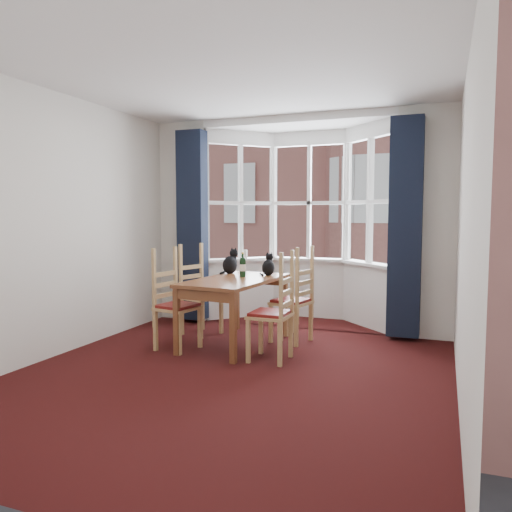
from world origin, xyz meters
The scene contains 21 objects.
floor centered at (0.00, 0.00, 0.00)m, with size 4.50×4.50×0.00m, color black.
ceiling centered at (0.00, 0.00, 2.80)m, with size 4.50×4.50×0.00m, color white.
wall_left centered at (-2.00, 0.00, 1.40)m, with size 4.50×4.50×0.00m, color silver.
wall_right centered at (2.00, 0.00, 1.40)m, with size 4.50×4.50×0.00m, color silver.
wall_near centered at (0.00, -2.25, 1.40)m, with size 4.00×4.00×0.00m, color silver.
wall_back_pier_left centered at (-1.65, 2.25, 1.40)m, with size 0.70×0.12×2.80m, color silver.
wall_back_pier_right centered at (1.65, 2.25, 1.40)m, with size 0.70×0.12×2.80m, color silver.
bay_window centered at (0.00, 2.75, 1.40)m, with size 2.76×0.94×2.80m.
curtain_left centered at (-1.42, 2.07, 1.35)m, with size 0.38×0.22×2.60m, color black.
curtain_right centered at (1.42, 2.07, 1.35)m, with size 0.38×0.22×2.60m, color black.
dining_table centered at (-0.39, 1.17, 0.68)m, with size 0.91×1.53×0.77m.
chair_left_near centered at (-1.00, 0.75, 0.47)m, with size 0.47×0.49×0.92m.
chair_left_far centered at (-1.07, 1.50, 0.47)m, with size 0.51×0.53×0.92m.
chair_right_near centered at (0.29, 0.70, 0.47)m, with size 0.41×0.43×0.92m.
chair_right_far centered at (0.27, 1.49, 0.47)m, with size 0.48×0.50×0.92m.
cat_left centered at (-0.65, 1.62, 0.90)m, with size 0.23×0.27×0.33m.
cat_right centered at (-0.14, 1.62, 0.88)m, with size 0.17×0.23×0.29m.
wine_bottle centered at (-0.37, 1.36, 0.90)m, with size 0.08×0.08×0.30m.
candle_tall centered at (-0.84, 2.60, 0.93)m, with size 0.06×0.06×0.13m, color white.
street centered at (0.00, 32.25, -6.00)m, with size 80.00×80.00×0.00m, color #333335.
tenement_building centered at (0.00, 14.01, 1.60)m, with size 18.40×7.80×15.20m.
Camera 1 is at (1.86, -4.10, 1.51)m, focal length 35.00 mm.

